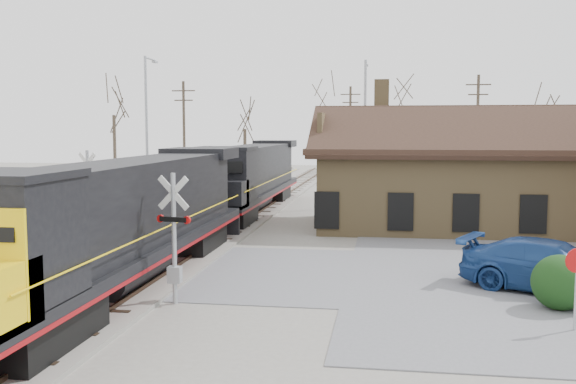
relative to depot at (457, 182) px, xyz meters
name	(u,v)px	position (x,y,z in m)	size (l,w,h in m)	color
ground	(160,269)	(-11.99, -12.00, -2.41)	(140.00, 140.00, 0.00)	gray
road	(160,268)	(-11.99, -12.00, -2.39)	(60.00, 9.00, 0.03)	slate
track_main	(246,214)	(-11.99, 3.00, -2.34)	(3.40, 90.00, 0.24)	gray
track_siding	(175,213)	(-16.49, 3.00, -2.34)	(3.40, 90.00, 0.24)	gray
depot	(457,182)	(0.00, 0.00, 0.00)	(15.20, 9.31, 7.90)	olive
locomotive_lead	(122,221)	(-11.99, -15.38, -0.13)	(2.91, 19.52, 4.33)	black
locomotive_trailing	(251,176)	(-11.99, 4.41, -0.13)	(2.91, 19.52, 4.10)	black
crossbuck_near	(174,243)	(-9.86, -16.57, -0.56)	(1.11, 0.32, 3.91)	#A5A8AD
crossbuck_far	(88,198)	(-17.42, -6.54, -0.44)	(1.15, 0.49, 4.21)	#A5A8AD
parked_car	(552,267)	(1.57, -13.46, -1.58)	(2.32, 5.71, 1.66)	navy
hedge_a	(560,282)	(1.27, -15.53, -1.61)	(1.60, 1.60, 1.60)	black
streetlight_a	(147,126)	(-18.48, 3.91, 2.98)	(0.25, 2.04, 9.69)	#A5A8AD
streetlight_b	(365,126)	(-5.11, 8.53, 2.99)	(0.25, 2.04, 9.71)	#A5A8AD
streetlight_c	(382,131)	(-4.04, 21.99, 2.66)	(0.25, 2.04, 9.06)	#A5A8AD
utility_pole_a	(184,133)	(-20.71, 18.20, 2.42)	(2.00, 0.24, 9.22)	#382D23
utility_pole_b	(350,132)	(-7.29, 30.30, 2.54)	(2.00, 0.24, 9.45)	#382D23
utility_pole_c	(477,131)	(3.67, 19.98, 2.62)	(2.00, 0.24, 9.60)	#382D23
tree_a	(114,103)	(-28.43, 21.53, 5.14)	(4.33, 4.33, 10.60)	#382D23
tree_b	(245,120)	(-17.03, 25.44, 3.65)	(3.48, 3.48, 8.52)	#382D23
tree_c	(323,96)	(-10.78, 37.86, 6.50)	(5.10, 5.10, 12.50)	#382D23
tree_d	(405,99)	(-1.97, 27.55, 5.60)	(4.59, 4.59, 11.24)	#382D23
tree_e	(547,114)	(10.66, 26.51, 4.11)	(3.74, 3.74, 9.17)	#382D23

